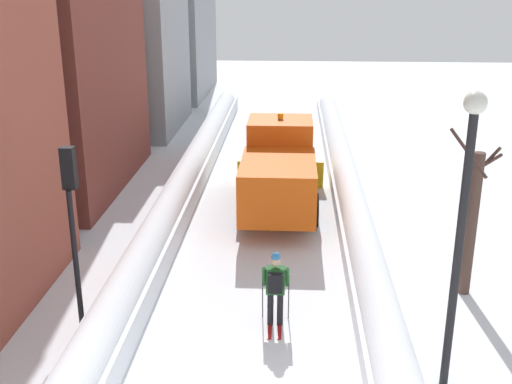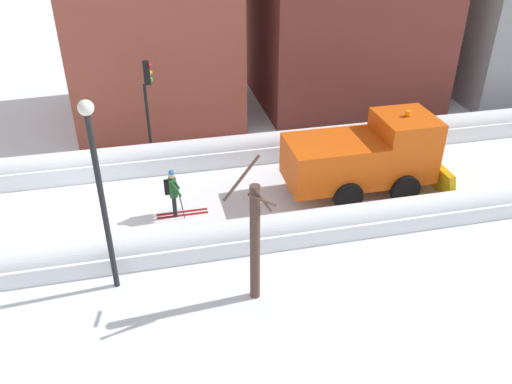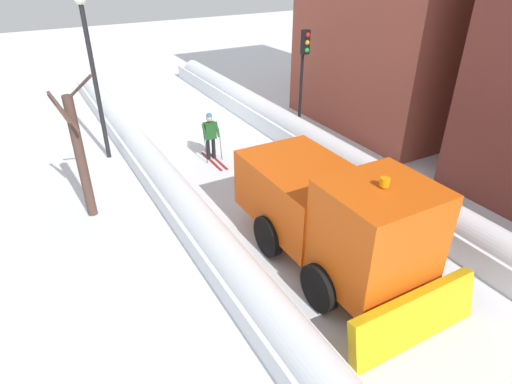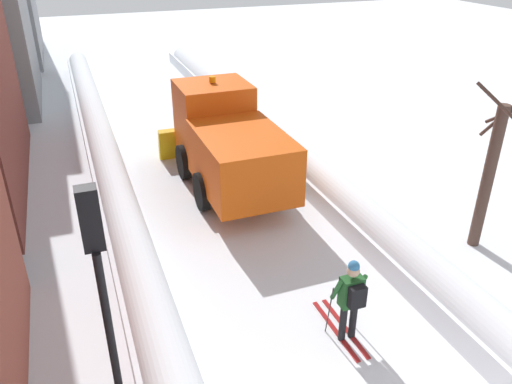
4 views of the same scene
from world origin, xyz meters
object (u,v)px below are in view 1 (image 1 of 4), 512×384
at_px(skier, 275,285).
at_px(traffic_light_pole, 72,205).
at_px(plow_truck, 279,171).
at_px(street_lamp, 463,212).
at_px(bare_tree_near, 472,220).

distance_m(skier, traffic_light_pole, 4.77).
height_order(plow_truck, skier, plow_truck).
bearing_deg(street_lamp, traffic_light_pole, 168.15).
bearing_deg(plow_truck, street_lamp, -69.39).
distance_m(traffic_light_pole, bare_tree_near, 9.35).
height_order(traffic_light_pole, bare_tree_near, traffic_light_pole).
xyz_separation_m(plow_truck, skier, (0.09, -7.16, -0.48)).
distance_m(plow_truck, skier, 7.17).
relative_size(traffic_light_pole, street_lamp, 0.74).
distance_m(traffic_light_pole, street_lamp, 7.87).
xyz_separation_m(skier, street_lamp, (3.36, -2.02, 2.60)).
height_order(plow_truck, traffic_light_pole, traffic_light_pole).
height_order(skier, bare_tree_near, bare_tree_near).
xyz_separation_m(street_lamp, bare_tree_near, (1.34, 3.85, -1.65)).
xyz_separation_m(plow_truck, street_lamp, (3.45, -9.18, 2.13)).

